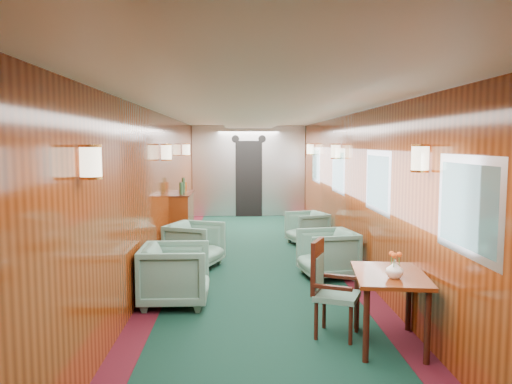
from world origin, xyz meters
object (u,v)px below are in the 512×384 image
armchair_left_far (195,245)px  credenza (182,219)px  armchair_right_near (327,254)px  side_chair (328,284)px  armchair_right_far (307,228)px  dining_table (390,285)px  armchair_left_near (175,274)px

armchair_left_far → credenza: bearing=34.1°
credenza → armchair_right_near: size_ratio=1.70×
credenza → armchair_left_far: size_ratio=1.67×
side_chair → armchair_right_near: bearing=103.1°
armchair_right_far → dining_table: bearing=-17.0°
armchair_right_near → armchair_right_far: bearing=168.9°
dining_table → armchair_right_near: dining_table is taller
armchair_left_near → armchair_left_far: 1.83m
dining_table → armchair_left_near: 2.57m
side_chair → armchair_right_near: size_ratio=1.27×
armchair_right_near → dining_table: bearing=-6.8°
armchair_left_far → armchair_right_near: size_ratio=1.02×
armchair_right_near → armchair_right_far: 2.38m
side_chair → credenza: 4.84m
side_chair → armchair_left_near: 1.96m
side_chair → armchair_right_far: bearing=107.9°
dining_table → armchair_right_near: bearing=101.3°
side_chair → armchair_left_far: bearing=142.3°
dining_table → armchair_left_near: bearing=157.1°
armchair_right_far → armchair_left_near: bearing=-48.9°
dining_table → credenza: size_ratio=0.79×
dining_table → armchair_left_far: dining_table is taller
armchair_left_far → armchair_right_far: bearing=-28.6°
credenza → armchair_right_far: size_ratio=1.88×
armchair_left_far → armchair_right_far: size_ratio=1.13×
credenza → armchair_right_near: credenza is taller
armchair_left_near → armchair_right_far: bearing=-30.8°
armchair_left_near → armchair_left_far: bearing=-2.7°
armchair_left_near → side_chair: bearing=-121.8°
armchair_left_near → armchair_right_near: armchair_left_near is taller
armchair_left_far → armchair_right_near: armchair_left_far is taller
side_chair → armchair_left_near: bearing=171.7°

